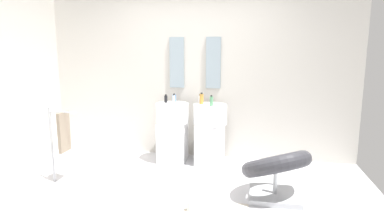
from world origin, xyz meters
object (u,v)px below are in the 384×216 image
(soap_bottle_white, at_px, (200,99))
(soap_bottle_amber, at_px, (202,99))
(pedestal_sink_left, at_px, (172,130))
(soap_bottle_black, at_px, (166,99))
(lounge_chair, at_px, (276,168))
(soap_bottle_clear, at_px, (174,98))
(coffee_mug, at_px, (190,206))
(soap_bottle_blue, at_px, (174,98))
(towel_rack, at_px, (62,134))
(pedestal_sink_right, at_px, (210,132))
(soap_bottle_green, at_px, (211,101))

(soap_bottle_white, height_order, soap_bottle_amber, soap_bottle_amber)
(pedestal_sink_left, xyz_separation_m, soap_bottle_black, (-0.11, 0.05, 0.46))
(lounge_chair, relative_size, soap_bottle_clear, 9.12)
(coffee_mug, xyz_separation_m, soap_bottle_white, (-0.16, 1.58, 0.88))
(soap_bottle_blue, bearing_deg, soap_bottle_amber, -15.12)
(soap_bottle_white, distance_m, soap_bottle_amber, 0.06)
(soap_bottle_white, distance_m, soap_bottle_clear, 0.41)
(soap_bottle_white, bearing_deg, soap_bottle_blue, 170.99)
(towel_rack, distance_m, soap_bottle_white, 1.93)
(pedestal_sink_right, distance_m, soap_bottle_green, 0.49)
(coffee_mug, height_order, soap_bottle_green, soap_bottle_green)
(towel_rack, height_order, soap_bottle_black, soap_bottle_black)
(soap_bottle_black, bearing_deg, soap_bottle_white, 3.08)
(soap_bottle_white, bearing_deg, lounge_chair, -46.33)
(coffee_mug, relative_size, soap_bottle_clear, 0.81)
(pedestal_sink_left, relative_size, soap_bottle_amber, 5.94)
(pedestal_sink_left, distance_m, towel_rack, 1.55)
(pedestal_sink_right, xyz_separation_m, coffee_mug, (-0.00, -1.50, -0.42))
(soap_bottle_clear, bearing_deg, towel_rack, -135.11)
(pedestal_sink_left, height_order, lounge_chair, pedestal_sink_left)
(towel_rack, relative_size, coffee_mug, 9.68)
(coffee_mug, bearing_deg, soap_bottle_clear, 109.28)
(lounge_chair, xyz_separation_m, soap_bottle_green, (-0.84, 0.89, 0.60))
(soap_bottle_blue, bearing_deg, soap_bottle_green, -23.41)
(lounge_chair, distance_m, soap_bottle_blue, 1.94)
(towel_rack, height_order, coffee_mug, towel_rack)
(soap_bottle_green, distance_m, soap_bottle_black, 0.72)
(pedestal_sink_right, bearing_deg, coffee_mug, -90.15)
(pedestal_sink_right, distance_m, coffee_mug, 1.55)
(pedestal_sink_right, relative_size, soap_bottle_blue, 7.85)
(soap_bottle_blue, distance_m, soap_bottle_clear, 0.02)
(soap_bottle_amber, bearing_deg, lounge_chair, -45.76)
(towel_rack, height_order, soap_bottle_amber, soap_bottle_amber)
(soap_bottle_blue, bearing_deg, soap_bottle_clear, -92.19)
(towel_rack, bearing_deg, pedestal_sink_right, 30.72)
(towel_rack, height_order, soap_bottle_green, soap_bottle_green)
(soap_bottle_black, bearing_deg, lounge_chair, -34.40)
(pedestal_sink_left, height_order, soap_bottle_clear, soap_bottle_clear)
(soap_bottle_black, distance_m, soap_bottle_white, 0.51)
(lounge_chair, height_order, soap_bottle_black, soap_bottle_black)
(pedestal_sink_right, distance_m, soap_bottle_black, 0.81)
(soap_bottle_blue, xyz_separation_m, soap_bottle_clear, (-0.00, -0.02, -0.00))
(soap_bottle_green, height_order, soap_bottle_amber, soap_bottle_amber)
(pedestal_sink_left, bearing_deg, soap_bottle_black, 153.63)
(pedestal_sink_left, height_order, soap_bottle_black, soap_bottle_black)
(soap_bottle_black, bearing_deg, pedestal_sink_right, -4.66)
(pedestal_sink_left, height_order, soap_bottle_blue, soap_bottle_blue)
(pedestal_sink_right, distance_m, soap_bottle_amber, 0.50)
(pedestal_sink_right, relative_size, soap_bottle_black, 7.93)
(soap_bottle_green, xyz_separation_m, soap_bottle_amber, (-0.16, 0.14, 0.01))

